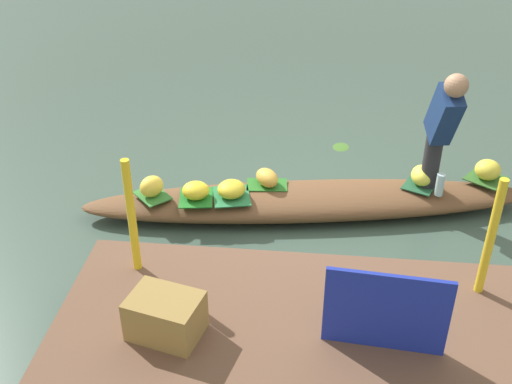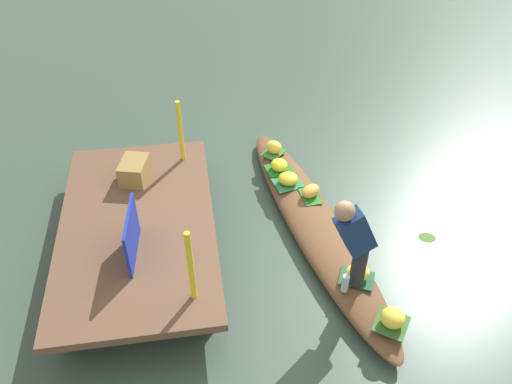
# 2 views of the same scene
# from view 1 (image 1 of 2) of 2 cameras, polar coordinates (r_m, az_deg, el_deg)

# --- Properties ---
(canal_water) EXTENTS (40.00, 40.00, 0.00)m
(canal_water) POSITION_cam_1_polar(r_m,az_deg,el_deg) (5.99, 4.73, -1.83)
(canal_water) COLOR #394F42
(canal_water) RESTS_ON ground
(dock_platform) EXTENTS (3.20, 1.80, 0.46)m
(dock_platform) POSITION_cam_1_polar(r_m,az_deg,el_deg) (4.05, 4.02, -13.92)
(dock_platform) COLOR brown
(dock_platform) RESTS_ON ground
(vendor_boat) EXTENTS (4.29, 1.33, 0.25)m
(vendor_boat) POSITION_cam_1_polar(r_m,az_deg,el_deg) (5.92, 4.78, -0.80)
(vendor_boat) COLOR brown
(vendor_boat) RESTS_ON ground
(leaf_mat_0) EXTENTS (0.40, 0.27, 0.01)m
(leaf_mat_0) POSITION_cam_1_polar(r_m,az_deg,el_deg) (5.89, 1.00, 0.66)
(leaf_mat_0) COLOR #286E23
(leaf_mat_0) RESTS_ON vendor_boat
(banana_bunch_0) EXTENTS (0.30, 0.33, 0.16)m
(banana_bunch_0) POSITION_cam_1_polar(r_m,az_deg,el_deg) (5.85, 1.01, 1.32)
(banana_bunch_0) COLOR gold
(banana_bunch_0) RESTS_ON vendor_boat
(leaf_mat_1) EXTENTS (0.41, 0.46, 0.01)m
(leaf_mat_1) POSITION_cam_1_polar(r_m,az_deg,el_deg) (6.12, 14.86, 0.76)
(leaf_mat_1) COLOR #205134
(leaf_mat_1) RESTS_ON vendor_boat
(banana_bunch_1) EXTENTS (0.23, 0.28, 0.18)m
(banana_bunch_1) POSITION_cam_1_polar(r_m,az_deg,el_deg) (6.07, 14.98, 1.48)
(banana_bunch_1) COLOR #EAE148
(banana_bunch_1) RESTS_ON vendor_boat
(leaf_mat_2) EXTENTS (0.35, 0.39, 0.01)m
(leaf_mat_2) POSITION_cam_1_polar(r_m,az_deg,el_deg) (5.72, -5.50, -0.52)
(leaf_mat_2) COLOR #1E7223
(leaf_mat_2) RESTS_ON vendor_boat
(banana_bunch_2) EXTENTS (0.26, 0.25, 0.16)m
(banana_bunch_2) POSITION_cam_1_polar(r_m,az_deg,el_deg) (5.68, -5.54, 0.14)
(banana_bunch_2) COLOR yellow
(banana_bunch_2) RESTS_ON vendor_boat
(leaf_mat_3) EXTENTS (0.46, 0.46, 0.01)m
(leaf_mat_3) POSITION_cam_1_polar(r_m,az_deg,el_deg) (6.39, 20.28, 1.18)
(leaf_mat_3) COLOR #336528
(leaf_mat_3) RESTS_ON vendor_boat
(banana_bunch_3) EXTENTS (0.32, 0.32, 0.19)m
(banana_bunch_3) POSITION_cam_1_polar(r_m,az_deg,el_deg) (6.35, 20.44, 1.92)
(banana_bunch_3) COLOR yellow
(banana_bunch_3) RESTS_ON vendor_boat
(leaf_mat_4) EXTENTS (0.40, 0.40, 0.01)m
(leaf_mat_4) POSITION_cam_1_polar(r_m,az_deg,el_deg) (5.81, -9.45, -0.30)
(leaf_mat_4) COLOR #327931
(leaf_mat_4) RESTS_ON vendor_boat
(banana_bunch_4) EXTENTS (0.28, 0.30, 0.19)m
(banana_bunch_4) POSITION_cam_1_polar(r_m,az_deg,el_deg) (5.76, -9.53, 0.51)
(banana_bunch_4) COLOR yellow
(banana_bunch_4) RESTS_ON vendor_boat
(leaf_mat_5) EXTENTS (0.40, 0.43, 0.01)m
(leaf_mat_5) POSITION_cam_1_polar(r_m,az_deg,el_deg) (5.73, -2.25, -0.37)
(leaf_mat_5) COLOR #287743
(leaf_mat_5) RESTS_ON vendor_boat
(banana_bunch_5) EXTENTS (0.34, 0.35, 0.15)m
(banana_bunch_5) POSITION_cam_1_polar(r_m,az_deg,el_deg) (5.69, -2.27, 0.27)
(banana_bunch_5) COLOR yellow
(banana_bunch_5) RESTS_ON vendor_boat
(vendor_person) EXTENTS (0.25, 0.50, 1.21)m
(vendor_person) POSITION_cam_1_polar(r_m,az_deg,el_deg) (5.71, 16.67, 5.97)
(vendor_person) COLOR #28282D
(vendor_person) RESTS_ON vendor_boat
(water_bottle) EXTENTS (0.08, 0.08, 0.22)m
(water_bottle) POSITION_cam_1_polar(r_m,az_deg,el_deg) (5.94, 16.47, 0.65)
(water_bottle) COLOR silver
(water_bottle) RESTS_ON vendor_boat
(market_banner) EXTENTS (0.74, 0.09, 0.56)m
(market_banner) POSITION_cam_1_polar(r_m,az_deg,el_deg) (3.85, 11.80, -10.68)
(market_banner) COLOR #1A2B9F
(market_banner) RESTS_ON dock_platform
(railing_post_west) EXTENTS (0.06, 0.06, 0.88)m
(railing_post_west) POSITION_cam_1_polar(r_m,az_deg,el_deg) (4.35, 20.67, -3.95)
(railing_post_west) COLOR yellow
(railing_post_west) RESTS_ON dock_platform
(railing_post_east) EXTENTS (0.06, 0.06, 0.88)m
(railing_post_east) POSITION_cam_1_polar(r_m,az_deg,el_deg) (4.36, -11.31, -2.21)
(railing_post_east) COLOR yellow
(railing_post_east) RESTS_ON dock_platform
(produce_crate) EXTENTS (0.51, 0.42, 0.28)m
(produce_crate) POSITION_cam_1_polar(r_m,az_deg,el_deg) (3.99, -8.28, -11.15)
(produce_crate) COLOR olive
(produce_crate) RESTS_ON dock_platform
(drifting_plant_0) EXTENTS (0.22, 0.25, 0.01)m
(drifting_plant_0) POSITION_cam_1_polar(r_m,az_deg,el_deg) (7.19, 7.78, 4.12)
(drifting_plant_0) COLOR #427229
(drifting_plant_0) RESTS_ON ground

